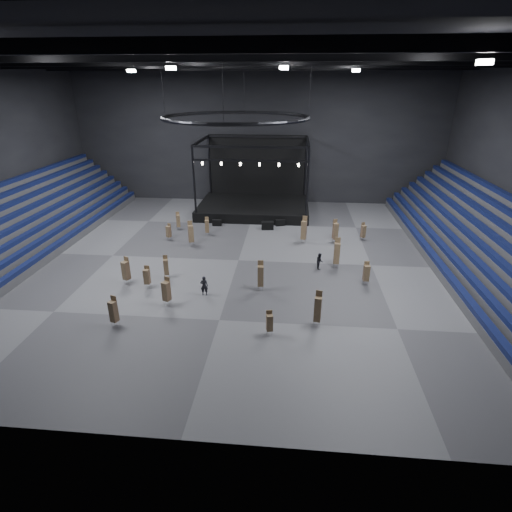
# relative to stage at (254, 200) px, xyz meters

# --- Properties ---
(floor) EXTENTS (50.00, 50.00, 0.00)m
(floor) POSITION_rel_stage_xyz_m (-0.00, -16.24, -1.45)
(floor) COLOR #57575A
(floor) RESTS_ON ground
(ceiling) EXTENTS (50.00, 42.00, 0.20)m
(ceiling) POSITION_rel_stage_xyz_m (-0.00, -16.24, 16.55)
(ceiling) COLOR black
(ceiling) RESTS_ON wall_back
(wall_back) EXTENTS (50.00, 0.20, 18.00)m
(wall_back) POSITION_rel_stage_xyz_m (-0.00, 4.76, 7.55)
(wall_back) COLOR black
(wall_back) RESTS_ON ground
(wall_front) EXTENTS (50.00, 0.20, 18.00)m
(wall_front) POSITION_rel_stage_xyz_m (-0.00, -37.24, 7.55)
(wall_front) COLOR black
(wall_front) RESTS_ON ground
(bleachers_left) EXTENTS (7.20, 40.00, 6.40)m
(bleachers_left) POSITION_rel_stage_xyz_m (-22.94, -16.24, 0.28)
(bleachers_left) COLOR #47474A
(bleachers_left) RESTS_ON floor
(bleachers_right) EXTENTS (7.20, 40.00, 6.40)m
(bleachers_right) POSITION_rel_stage_xyz_m (22.94, -16.24, 0.28)
(bleachers_right) COLOR #47474A
(bleachers_right) RESTS_ON floor
(stage) EXTENTS (14.00, 10.00, 9.20)m
(stage) POSITION_rel_stage_xyz_m (0.00, 0.00, 0.00)
(stage) COLOR black
(stage) RESTS_ON floor
(truss_ring) EXTENTS (12.30, 12.30, 5.15)m
(truss_ring) POSITION_rel_stage_xyz_m (-0.00, -16.24, 11.55)
(truss_ring) COLOR black
(truss_ring) RESTS_ON ceiling
(roof_girders) EXTENTS (49.00, 30.35, 0.70)m
(roof_girders) POSITION_rel_stage_xyz_m (-0.00, -16.24, 15.75)
(roof_girders) COLOR black
(roof_girders) RESTS_ON ceiling
(floodlights) EXTENTS (28.60, 16.60, 0.25)m
(floodlights) POSITION_rel_stage_xyz_m (-0.00, -20.24, 15.15)
(floodlights) COLOR white
(floodlights) RESTS_ON roof_girders
(flight_case_left) EXTENTS (1.10, 0.60, 0.72)m
(flight_case_left) POSITION_rel_stage_xyz_m (-3.86, -6.47, -1.09)
(flight_case_left) COLOR black
(flight_case_left) RESTS_ON floor
(flight_case_mid) EXTENTS (1.44, 0.85, 0.91)m
(flight_case_mid) POSITION_rel_stage_xyz_m (2.20, -7.25, -1.00)
(flight_case_mid) COLOR black
(flight_case_mid) RESTS_ON floor
(flight_case_right) EXTENTS (1.25, 0.88, 0.75)m
(flight_case_right) POSITION_rel_stage_xyz_m (3.61, -5.78, -1.07)
(flight_case_right) COLOR black
(flight_case_right) RESTS_ON floor
(chair_stack_0) EXTENTS (0.56, 0.56, 1.85)m
(chair_stack_0) POSITION_rel_stage_xyz_m (-8.16, -11.58, -0.46)
(chair_stack_0) COLOR silver
(chair_stack_0) RESTS_ON floor
(chair_stack_1) EXTENTS (0.68, 0.68, 2.64)m
(chair_stack_1) POSITION_rel_stage_xyz_m (-5.39, -12.88, -0.09)
(chair_stack_1) COLOR silver
(chair_stack_1) RESTS_ON floor
(chair_stack_2) EXTENTS (0.52, 0.52, 2.59)m
(chair_stack_2) POSITION_rel_stage_xyz_m (2.58, -21.92, -0.13)
(chair_stack_2) COLOR silver
(chair_stack_2) RESTS_ON floor
(chair_stack_3) EXTENTS (0.58, 0.58, 2.32)m
(chair_stack_3) POSITION_rel_stage_xyz_m (-7.12, -28.08, -0.25)
(chair_stack_3) COLOR silver
(chair_stack_3) RESTS_ON floor
(chair_stack_4) EXTENTS (0.65, 0.65, 2.92)m
(chair_stack_4) POSITION_rel_stage_xyz_m (6.26, -11.09, 0.03)
(chair_stack_4) COLOR silver
(chair_stack_4) RESTS_ON floor
(chair_stack_5) EXTENTS (0.67, 0.67, 2.41)m
(chair_stack_5) POSITION_rel_stage_xyz_m (-8.74, -21.83, -0.18)
(chair_stack_5) COLOR silver
(chair_stack_5) RESTS_ON floor
(chair_stack_6) EXTENTS (0.63, 0.63, 2.55)m
(chair_stack_6) POSITION_rel_stage_xyz_m (9.57, -10.69, -0.14)
(chair_stack_6) COLOR silver
(chair_stack_6) RESTS_ON floor
(chair_stack_7) EXTENTS (0.47, 0.47, 2.08)m
(chair_stack_7) POSITION_rel_stage_xyz_m (-4.35, -9.76, -0.37)
(chair_stack_7) COLOR silver
(chair_stack_7) RESTS_ON floor
(chair_stack_8) EXTENTS (0.67, 0.67, 2.32)m
(chair_stack_8) POSITION_rel_stage_xyz_m (-4.33, -24.95, -0.22)
(chair_stack_8) COLOR silver
(chair_stack_8) RESTS_ON floor
(chair_stack_9) EXTENTS (0.55, 0.55, 2.89)m
(chair_stack_9) POSITION_rel_stage_xyz_m (9.13, -16.97, 0.02)
(chair_stack_9) COLOR silver
(chair_stack_9) RESTS_ON floor
(chair_stack_10) EXTENTS (0.51, 0.51, 2.08)m
(chair_stack_10) POSITION_rel_stage_xyz_m (11.30, -20.16, -0.34)
(chair_stack_10) COLOR silver
(chair_stack_10) RESTS_ON floor
(chair_stack_11) EXTENTS (0.55, 0.55, 1.97)m
(chair_stack_11) POSITION_rel_stage_xyz_m (12.65, -9.72, -0.41)
(chair_stack_11) COLOR silver
(chair_stack_11) RESTS_ON floor
(chair_stack_12) EXTENTS (0.54, 0.54, 2.68)m
(chair_stack_12) POSITION_rel_stage_xyz_m (6.93, -26.74, -0.09)
(chair_stack_12) COLOR silver
(chair_stack_12) RESTS_ON floor
(chair_stack_13) EXTENTS (0.47, 0.47, 1.94)m
(chair_stack_13) POSITION_rel_stage_xyz_m (-6.77, -22.36, -0.41)
(chair_stack_13) COLOR silver
(chair_stack_13) RESTS_ON floor
(chair_stack_14) EXTENTS (0.52, 0.52, 2.10)m
(chair_stack_14) POSITION_rel_stage_xyz_m (-5.73, -20.49, -0.36)
(chair_stack_14) COLOR silver
(chair_stack_14) RESTS_ON floor
(chair_stack_15) EXTENTS (0.51, 0.51, 1.81)m
(chair_stack_15) POSITION_rel_stage_xyz_m (3.68, -28.16, -0.48)
(chair_stack_15) COLOR silver
(chair_stack_15) RESTS_ON floor
(chair_stack_16) EXTENTS (0.54, 0.54, 2.09)m
(chair_stack_16) POSITION_rel_stage_xyz_m (-8.03, -8.23, -0.36)
(chair_stack_16) COLOR silver
(chair_stack_16) RESTS_ON floor
(man_center) EXTENTS (0.64, 0.46, 1.66)m
(man_center) POSITION_rel_stage_xyz_m (-1.82, -23.18, -0.62)
(man_center) COLOR black
(man_center) RESTS_ON floor
(crew_member) EXTENTS (0.66, 0.80, 1.50)m
(crew_member) POSITION_rel_stage_xyz_m (7.61, -17.33, -0.70)
(crew_member) COLOR black
(crew_member) RESTS_ON floor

